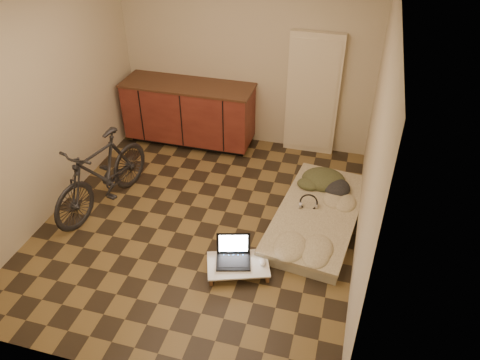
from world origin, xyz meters
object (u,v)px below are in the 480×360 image
(lap_desk, at_px, (238,265))
(laptop, at_px, (233,255))
(bicycle, at_px, (101,170))
(futon, at_px, (318,216))

(lap_desk, height_order, laptop, laptop)
(lap_desk, distance_m, laptop, 0.10)
(bicycle, height_order, lap_desk, bicycle)
(laptop, bearing_deg, bicycle, 145.93)
(laptop, bearing_deg, futon, 36.55)
(bicycle, height_order, laptop, bicycle)
(futon, bearing_deg, lap_desk, -116.78)
(futon, bearing_deg, bicycle, -164.57)
(bicycle, distance_m, futon, 2.56)
(bicycle, relative_size, futon, 0.82)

